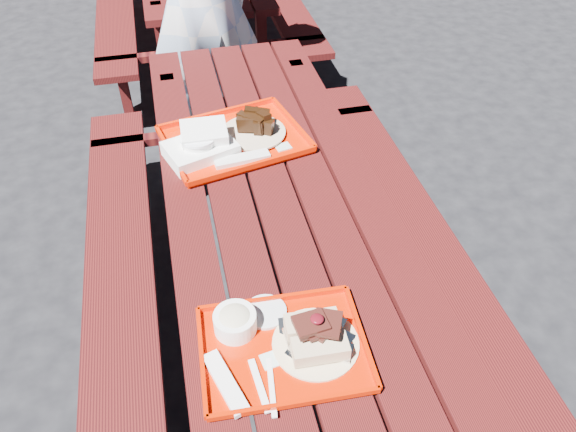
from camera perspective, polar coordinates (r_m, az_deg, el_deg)
The scene contains 5 objects.
ground at distance 2.44m, azimuth -0.83°, elevation -12.06°, with size 60.00×60.00×0.00m, color black.
picnic_table_near at distance 2.01m, azimuth -0.98°, elevation -2.69°, with size 1.41×2.40×0.75m.
near_tray at distance 1.47m, azimuth -0.63°, elevation -12.25°, with size 0.44×0.36×0.13m.
far_tray at distance 2.14m, azimuth -5.61°, elevation 7.80°, with size 0.58×0.49×0.09m.
white_cloth at distance 2.10m, azimuth -8.78°, elevation 7.13°, with size 0.29×0.24×0.10m.
Camera 1 is at (-0.29, -1.40, 1.98)m, focal length 35.00 mm.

